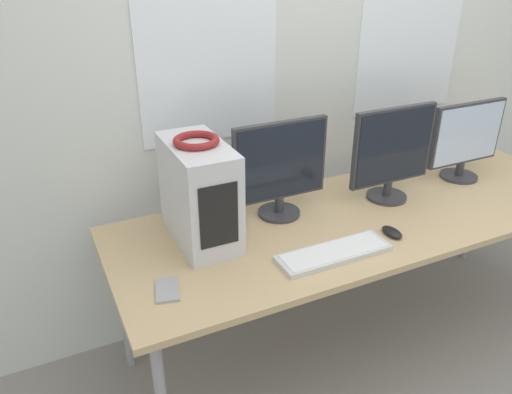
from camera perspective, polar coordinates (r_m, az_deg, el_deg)
The scene contains 11 objects.
ground_plane at distance 2.49m, azimuth 16.97°, elevation -20.72°, with size 14.00×14.00×0.00m, color gray.
wall_back at distance 2.49m, azimuth 6.75°, elevation 16.32°, with size 8.00×0.07×2.70m.
desk at distance 2.31m, azimuth 12.77°, elevation -2.66°, with size 2.31×0.80×0.73m.
pc_tower at distance 1.95m, azimuth -6.51°, elevation 0.45°, with size 0.21×0.42×0.41m.
headphones at distance 1.87m, azimuth -6.85°, elevation 6.44°, with size 0.17×0.17×0.03m.
monitor_main at distance 2.12m, azimuth 2.79°, elevation 3.38°, with size 0.43×0.19×0.43m.
monitor_right_near at distance 2.34m, azimuth 15.32°, elevation 4.96°, with size 0.42×0.19×0.44m.
monitor_right_far at distance 2.70m, azimuth 22.86°, elevation 6.11°, with size 0.43×0.19×0.39m.
keyboard at distance 1.94m, azimuth 8.89°, elevation -6.34°, with size 0.46×0.14×0.02m.
mouse at distance 2.13m, azimuth 15.28°, elevation -3.88°, with size 0.06×0.11×0.03m.
cell_phone at distance 1.77m, azimuth -10.12°, elevation -10.39°, with size 0.11×0.15×0.01m.
Camera 1 is at (-1.31, -1.15, 1.78)m, focal length 35.00 mm.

